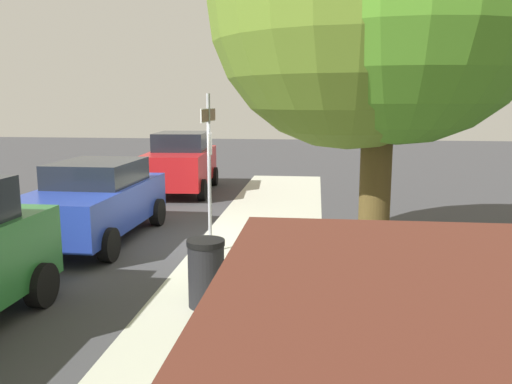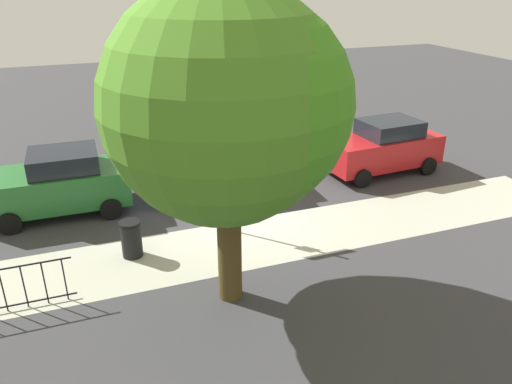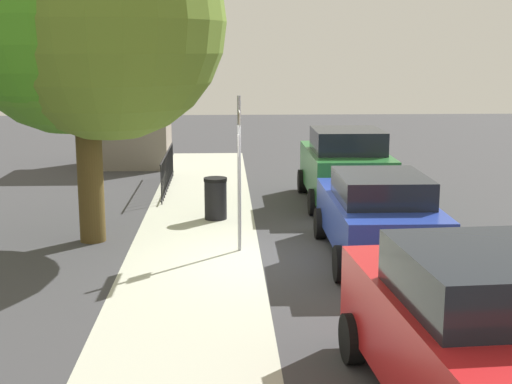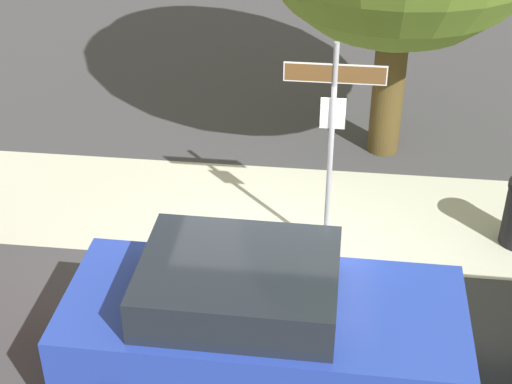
% 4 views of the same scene
% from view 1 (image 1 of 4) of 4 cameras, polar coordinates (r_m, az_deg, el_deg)
% --- Properties ---
extents(ground_plane, '(60.00, 60.00, 0.00)m').
position_cam_1_polar(ground_plane, '(10.95, -6.46, -5.58)').
color(ground_plane, '#38383A').
extents(sidewalk_strip, '(24.00, 2.60, 0.00)m').
position_cam_1_polar(sidewalk_strip, '(8.84, -1.10, -9.31)').
color(sidewalk_strip, '#ACAE9B').
rests_on(sidewalk_strip, ground_plane).
extents(street_sign, '(1.27, 0.07, 3.06)m').
position_cam_1_polar(street_sign, '(9.94, -5.19, 4.93)').
color(street_sign, '#9EA0A5').
rests_on(street_sign, ground_plane).
extents(shade_tree, '(4.84, 5.40, 6.78)m').
position_cam_1_polar(shade_tree, '(9.06, 13.93, 19.55)').
color(shade_tree, '#47391A').
rests_on(shade_tree, ground_plane).
extents(car_red, '(4.29, 2.25, 1.92)m').
position_cam_1_polar(car_red, '(16.98, -8.23, 3.23)').
color(car_red, '#B2191C').
rests_on(car_red, ground_plane).
extents(car_blue, '(4.25, 2.06, 1.66)m').
position_cam_1_polar(car_blue, '(11.51, -17.27, -0.85)').
color(car_blue, '#213799').
rests_on(car_blue, ground_plane).
extents(trash_bin, '(0.55, 0.55, 0.98)m').
position_cam_1_polar(trash_bin, '(7.56, -5.49, -8.83)').
color(trash_bin, black).
rests_on(trash_bin, ground_plane).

